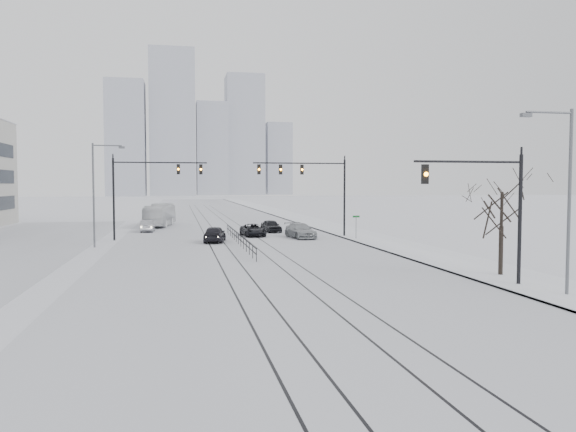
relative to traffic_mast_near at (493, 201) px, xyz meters
The scene contains 21 objects.
ground 13.16m from the traffic_mast_near, 150.93° to the right, with size 500.00×500.00×0.00m, color silver.
road 55.26m from the traffic_mast_near, 101.30° to the left, with size 22.00×260.00×0.02m, color silver.
sidewalk_east 54.26m from the traffic_mast_near, 87.13° to the left, with size 5.00×260.00×0.16m, color white.
curb 54.19m from the traffic_mast_near, 89.72° to the left, with size 0.10×260.00×0.12m, color gray.
parking_strip 42.54m from the traffic_mast_near, 136.71° to the left, with size 14.00×60.00×0.03m, color silver.
tram_rails 35.96m from the traffic_mast_near, 107.60° to the left, with size 5.30×180.00×0.01m.
skyline 268.96m from the traffic_mast_near, 91.23° to the left, with size 96.00×48.00×72.00m.
traffic_mast_near is the anchor object (origin of this frame).
traffic_mast_ne 29.14m from the traffic_mast_near, 95.19° to the left, with size 9.60×0.37×8.00m.
traffic_mast_nw 35.69m from the traffic_mast_near, 122.77° to the left, with size 9.10×0.37×8.00m.
street_light_east 3.61m from the traffic_mast_near, 57.45° to the right, with size 2.73×0.25×9.00m.
street_light_west 33.24m from the traffic_mast_near, 133.76° to the left, with size 2.73×0.25×9.00m.
bare_tree 3.85m from the traffic_mast_near, 51.24° to the left, with size 4.40×4.40×6.10m.
median_fence 26.62m from the traffic_mast_near, 114.20° to the left, with size 0.06×24.00×1.00m.
street_sign 26.19m from the traffic_mast_near, 87.77° to the left, with size 0.70×0.06×2.40m.
sedan_sb_inner 29.50m from the traffic_mast_near, 115.92° to the left, with size 1.81×4.50×1.53m, color black.
sedan_sb_outer 44.39m from the traffic_mast_near, 116.37° to the left, with size 1.44×4.12×1.36m, color #A2A4AA.
sedan_nb_front 33.06m from the traffic_mast_near, 104.91° to the left, with size 2.13×4.62×1.28m, color black.
sedan_nb_right 29.23m from the traffic_mast_near, 97.93° to the left, with size 2.09×5.13×1.49m, color #979B9E.
sedan_nb_far 37.04m from the traffic_mast_near, 98.99° to the left, with size 1.66×4.12×1.40m, color black.
box_truck 51.58m from the traffic_mast_near, 111.08° to the left, with size 2.45×10.47×2.92m, color silver.
Camera 1 is at (-5.28, -20.65, 5.41)m, focal length 35.00 mm.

